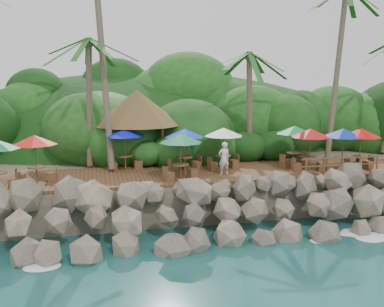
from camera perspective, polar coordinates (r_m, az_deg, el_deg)
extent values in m
plane|color=#19514F|center=(19.79, 3.88, -12.75)|extent=(140.00, 140.00, 0.00)
cube|color=gray|center=(34.52, -3.61, -1.02)|extent=(32.00, 25.20, 2.10)
ellipsoid|color=#143811|center=(42.02, -5.20, -0.51)|extent=(44.80, 28.00, 15.40)
cube|color=brown|center=(24.67, 0.00, -2.75)|extent=(26.00, 5.00, 0.20)
ellipsoid|color=white|center=(19.71, -23.19, -13.58)|extent=(1.20, 0.80, 0.06)
ellipsoid|color=white|center=(19.36, -14.19, -13.49)|extent=(1.20, 0.80, 0.06)
ellipsoid|color=white|center=(19.47, -5.11, -13.06)|extent=(1.20, 0.80, 0.06)
ellipsoid|color=white|center=(20.04, 3.63, -12.35)|extent=(1.20, 0.80, 0.06)
ellipsoid|color=white|center=(21.02, 11.67, -11.45)|extent=(1.20, 0.80, 0.06)
ellipsoid|color=white|center=(22.37, 18.82, -10.46)|extent=(1.20, 0.80, 0.06)
cylinder|color=brown|center=(26.10, -11.86, 13.42)|extent=(1.05, 3.24, 13.76)
cylinder|color=brown|center=(26.61, -13.44, 6.35)|extent=(0.74, 0.75, 7.55)
ellipsoid|color=#23601E|center=(26.65, -13.78, 14.47)|extent=(6.00, 6.00, 2.40)
cylinder|color=brown|center=(28.22, 7.60, 6.04)|extent=(0.77, 0.76, 6.87)
ellipsoid|color=#23601E|center=(28.19, 7.76, 13.01)|extent=(6.00, 6.00, 2.40)
cylinder|color=brown|center=(30.43, 18.63, 10.00)|extent=(1.79, 1.49, 11.16)
cylinder|color=brown|center=(26.29, -9.94, 0.79)|extent=(0.16, 0.16, 2.40)
cylinder|color=brown|center=(26.56, -3.90, 1.01)|extent=(0.16, 0.16, 2.40)
cylinder|color=brown|center=(29.06, -10.21, 1.65)|extent=(0.16, 0.16, 2.40)
cylinder|color=brown|center=(29.30, -4.73, 1.84)|extent=(0.16, 0.16, 2.40)
cone|color=brown|center=(27.52, -7.30, 6.08)|extent=(5.66, 5.66, 2.20)
cylinder|color=brown|center=(24.98, -0.97, -1.41)|extent=(0.09, 0.09, 0.80)
cylinder|color=brown|center=(24.90, -0.97, -0.48)|extent=(0.91, 0.91, 0.05)
cylinder|color=brown|center=(24.83, -0.98, 0.38)|extent=(0.05, 0.05, 2.39)
cone|color=#0D25B4|center=(24.68, -0.98, 2.75)|extent=(2.28, 2.28, 0.49)
cube|color=brown|center=(24.65, -2.52, -1.93)|extent=(0.57, 0.57, 0.50)
cube|color=brown|center=(25.38, 0.53, -1.58)|extent=(0.57, 0.57, 0.50)
cube|color=brown|center=(22.70, -22.46, -3.74)|extent=(0.53, 0.53, 0.50)
cylinder|color=brown|center=(26.53, 19.19, -1.29)|extent=(0.09, 0.09, 0.80)
cylinder|color=brown|center=(26.46, 19.24, -0.42)|extent=(0.91, 0.91, 0.05)
cylinder|color=brown|center=(26.40, 19.29, 0.40)|extent=(0.05, 0.05, 2.39)
cone|color=#0B2795|center=(26.25, 19.42, 2.62)|extent=(2.28, 2.28, 0.49)
cube|color=brown|center=(26.26, 17.66, -1.66)|extent=(0.51, 0.51, 0.50)
cube|color=brown|center=(26.88, 20.65, -1.57)|extent=(0.51, 0.51, 0.50)
cylinder|color=brown|center=(23.63, -19.86, -2.67)|extent=(0.09, 0.09, 0.80)
cylinder|color=brown|center=(23.55, -19.92, -1.69)|extent=(0.91, 0.91, 0.05)
cylinder|color=brown|center=(23.48, -19.97, -0.79)|extent=(0.05, 0.05, 2.39)
cone|color=red|center=(23.32, -20.12, 1.71)|extent=(2.28, 2.28, 0.49)
cube|color=brown|center=(23.74, -21.67, -3.11)|extent=(0.48, 0.48, 0.50)
cube|color=brown|center=(23.61, -18.00, -2.96)|extent=(0.48, 0.48, 0.50)
cylinder|color=brown|center=(22.87, -1.50, -2.48)|extent=(0.09, 0.09, 0.80)
cylinder|color=brown|center=(22.79, -1.51, -1.47)|extent=(0.91, 0.91, 0.05)
cylinder|color=brown|center=(22.72, -1.51, -0.53)|extent=(0.05, 0.05, 2.39)
cone|color=#0D753C|center=(22.55, -1.52, 2.05)|extent=(2.28, 2.28, 0.49)
cube|color=brown|center=(22.50, -3.10, -3.10)|extent=(0.60, 0.60, 0.50)
cube|color=brown|center=(23.34, 0.04, -2.61)|extent=(0.60, 0.60, 0.50)
cylinder|color=brown|center=(25.85, 15.25, -1.38)|extent=(0.09, 0.09, 0.80)
cylinder|color=brown|center=(25.77, 15.29, -0.48)|extent=(0.91, 0.91, 0.05)
cylinder|color=brown|center=(25.71, 15.33, 0.36)|extent=(0.05, 0.05, 2.39)
cone|color=#B80B10|center=(25.56, 15.44, 2.64)|extent=(2.28, 2.28, 0.49)
cube|color=brown|center=(25.59, 13.67, -1.77)|extent=(0.49, 0.49, 0.50)
cube|color=brown|center=(26.19, 16.76, -1.64)|extent=(0.49, 0.49, 0.50)
cylinder|color=brown|center=(26.91, 21.25, -1.27)|extent=(0.09, 0.09, 0.80)
cylinder|color=brown|center=(26.84, 21.30, -0.40)|extent=(0.91, 0.91, 0.05)
cylinder|color=brown|center=(26.78, 21.35, 0.40)|extent=(0.05, 0.05, 2.39)
cone|color=red|center=(26.64, 21.49, 2.59)|extent=(2.28, 2.28, 0.49)
cube|color=brown|center=(26.38, 20.14, -1.75)|extent=(0.56, 0.56, 0.50)
cube|color=brown|center=(27.51, 22.26, -1.42)|extent=(0.56, 0.56, 0.50)
cylinder|color=brown|center=(25.61, -8.81, -1.24)|extent=(0.09, 0.09, 0.80)
cylinder|color=brown|center=(25.54, -8.84, -0.33)|extent=(0.91, 0.91, 0.05)
cylinder|color=brown|center=(25.47, -8.86, 0.51)|extent=(0.05, 0.05, 2.39)
cone|color=#0D14AB|center=(25.32, -8.92, 2.81)|extent=(2.28, 2.28, 0.49)
cube|color=brown|center=(25.49, -10.47, -1.69)|extent=(0.52, 0.52, 0.50)
cube|color=brown|center=(25.81, -7.16, -1.46)|extent=(0.52, 0.52, 0.50)
cylinder|color=brown|center=(27.14, 13.29, -0.76)|extent=(0.09, 0.09, 0.80)
cylinder|color=brown|center=(27.06, 13.33, 0.10)|extent=(0.91, 0.91, 0.05)
cylinder|color=brown|center=(27.00, 13.36, 0.90)|extent=(0.05, 0.05, 2.39)
cone|color=#0D772C|center=(26.86, 13.45, 3.07)|extent=(2.28, 2.28, 0.49)
cube|color=brown|center=(26.60, 12.21, -1.26)|extent=(0.60, 0.60, 0.50)
cube|color=brown|center=(27.74, 14.31, -0.89)|extent=(0.60, 0.60, 0.50)
cylinder|color=brown|center=(25.47, 4.16, -1.21)|extent=(0.09, 0.09, 0.80)
cylinder|color=brown|center=(25.39, 4.17, -0.30)|extent=(0.91, 0.91, 0.05)
cylinder|color=brown|center=(25.33, 4.18, 0.55)|extent=(0.05, 0.05, 2.39)
cone|color=white|center=(25.18, 4.21, 2.87)|extent=(2.28, 2.28, 0.49)
cube|color=brown|center=(25.08, 2.73, -1.72)|extent=(0.58, 0.58, 0.50)
cube|color=brown|center=(25.94, 5.53, -1.37)|extent=(0.58, 0.58, 0.50)
cylinder|color=brown|center=(24.36, 14.86, -1.81)|extent=(0.10, 0.10, 1.00)
cylinder|color=brown|center=(24.88, 17.11, -1.67)|extent=(0.10, 0.10, 1.00)
cylinder|color=brown|center=(25.44, 19.27, -1.54)|extent=(0.10, 0.10, 1.00)
cylinder|color=brown|center=(26.03, 21.33, -1.42)|extent=(0.10, 0.10, 1.00)
cylinder|color=brown|center=(26.65, 23.29, -1.29)|extent=(0.10, 0.10, 1.00)
cube|color=brown|center=(26.26, 22.39, -0.39)|extent=(8.30, 0.06, 0.06)
cube|color=brown|center=(26.33, 22.33, -1.25)|extent=(8.30, 0.06, 0.06)
imported|color=silver|center=(24.03, 4.26, -0.64)|extent=(0.73, 0.55, 1.84)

